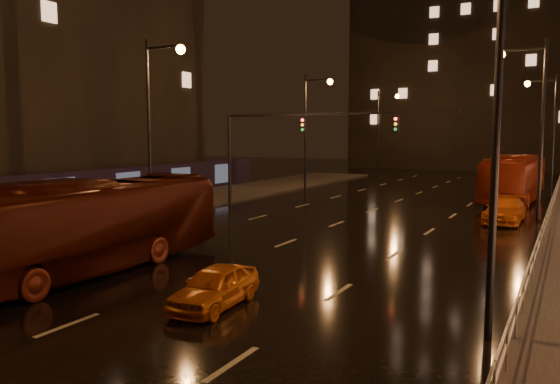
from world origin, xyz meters
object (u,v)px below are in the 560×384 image
object	(u,v)px
bus_red	(85,227)
taxi_far	(505,210)
taxi_near	(215,287)
pedestrian_c	(117,201)
pedestrian_b	(31,206)
bus_curb	(514,178)

from	to	relation	value
bus_red	taxi_far	xyz separation A→B (m)	(11.70, 18.93, -0.98)
taxi_near	taxi_far	xyz separation A→B (m)	(5.54, 19.93, 0.09)
taxi_far	pedestrian_c	world-z (taller)	pedestrian_c
pedestrian_b	taxi_far	bearing A→B (deg)	-74.88
taxi_near	pedestrian_c	size ratio (longest dim) A/B	1.82
taxi_near	taxi_far	distance (m)	20.69
taxi_near	bus_red	bearing A→B (deg)	166.44
bus_curb	taxi_near	bearing A→B (deg)	-96.56
bus_red	bus_curb	distance (m)	31.27
bus_curb	pedestrian_c	xyz separation A→B (m)	(-18.83, -20.03, -0.60)
bus_curb	taxi_near	xyz separation A→B (m)	(-5.04, -30.20, -1.11)
taxi_near	pedestrian_b	world-z (taller)	pedestrian_b
bus_red	pedestrian_c	distance (m)	11.94
pedestrian_b	taxi_near	bearing A→B (deg)	-127.91
taxi_far	pedestrian_b	distance (m)	25.73
bus_curb	pedestrian_b	bearing A→B (deg)	-129.60
pedestrian_b	pedestrian_c	xyz separation A→B (m)	(2.72, 3.48, 0.03)
bus_curb	taxi_near	size ratio (longest dim) A/B	3.54
bus_curb	pedestrian_c	bearing A→B (deg)	-130.32
taxi_near	bus_curb	bearing A→B (deg)	76.19
pedestrian_b	pedestrian_c	world-z (taller)	pedestrian_c
bus_red	bus_curb	size ratio (longest dim) A/B	0.98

